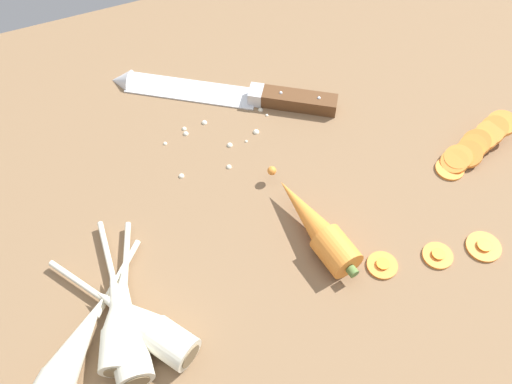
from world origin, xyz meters
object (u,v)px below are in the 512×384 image
at_px(carrot_slice_stack, 475,145).
at_px(parsnip_mid_right, 70,358).
at_px(carrot_slice_stray_near, 438,255).
at_px(carrot_slice_stray_far, 484,246).
at_px(parsnip_mid_left, 141,322).
at_px(parsnip_back, 121,317).
at_px(whole_carrot, 316,226).
at_px(chefs_knife, 218,92).
at_px(parsnip_front, 123,323).
at_px(carrot_slice_stray_mid, 382,265).

bearing_deg(carrot_slice_stack, parsnip_mid_right, -171.43).
relative_size(carrot_slice_stray_near, carrot_slice_stray_far, 0.86).
xyz_separation_m(parsnip_mid_left, carrot_slice_stack, (0.49, 0.08, -0.01)).
height_order(parsnip_mid_left, carrot_slice_stack, parsnip_mid_left).
bearing_deg(carrot_slice_stack, parsnip_back, -173.08).
distance_m(parsnip_mid_right, carrot_slice_stray_far, 0.50).
distance_m(carrot_slice_stack, carrot_slice_stray_near, 0.18).
bearing_deg(whole_carrot, parsnip_mid_right, -171.21).
relative_size(chefs_knife, parsnip_front, 1.45).
bearing_deg(parsnip_mid_left, whole_carrot, 9.44).
distance_m(carrot_slice_stray_near, carrot_slice_stray_far, 0.06).
distance_m(parsnip_mid_left, parsnip_back, 0.02).
xyz_separation_m(chefs_knife, whole_carrot, (0.03, -0.28, 0.01)).
bearing_deg(parsnip_back, parsnip_front, -87.71).
relative_size(parsnip_mid_left, carrot_slice_stray_near, 5.00).
xyz_separation_m(chefs_knife, carrot_slice_stray_mid, (0.08, -0.35, -0.00)).
xyz_separation_m(parsnip_mid_left, parsnip_back, (-0.02, 0.01, 0.00)).
height_order(parsnip_back, carrot_slice_stray_far, parsnip_back).
xyz_separation_m(whole_carrot, parsnip_mid_right, (-0.31, -0.05, -0.00)).
height_order(parsnip_back, carrot_slice_stray_near, parsnip_back).
xyz_separation_m(parsnip_mid_left, parsnip_mid_right, (-0.08, -0.01, -0.00)).
xyz_separation_m(parsnip_mid_left, carrot_slice_stray_mid, (0.29, -0.03, -0.02)).
bearing_deg(carrot_slice_stray_mid, parsnip_mid_right, 176.56).
relative_size(parsnip_front, parsnip_mid_right, 1.14).
relative_size(whole_carrot, parsnip_mid_left, 0.98).
bearing_deg(chefs_knife, parsnip_mid_right, -131.05).
bearing_deg(parsnip_front, parsnip_mid_left, -21.72).
bearing_deg(carrot_slice_stray_far, parsnip_mid_right, 174.60).
bearing_deg(carrot_slice_stray_far, parsnip_mid_left, 172.28).
bearing_deg(parsnip_back, carrot_slice_stray_far, -9.27).
relative_size(parsnip_mid_left, parsnip_mid_right, 1.00).
height_order(parsnip_mid_left, parsnip_mid_right, same).
relative_size(parsnip_mid_right, parsnip_back, 1.00).
xyz_separation_m(parsnip_mid_right, carrot_slice_stray_near, (0.44, -0.04, -0.02)).
xyz_separation_m(whole_carrot, parsnip_mid_left, (-0.23, -0.04, -0.00)).
bearing_deg(parsnip_mid_left, carrot_slice_stray_near, -7.28).
distance_m(parsnip_mid_right, carrot_slice_stray_mid, 0.37).
relative_size(whole_carrot, parsnip_back, 0.98).
relative_size(parsnip_front, carrot_slice_stray_near, 5.72).
distance_m(chefs_knife, carrot_slice_stray_mid, 0.36).
distance_m(parsnip_front, carrot_slice_stray_mid, 0.31).
bearing_deg(carrot_slice_stray_near, chefs_knife, 113.03).
bearing_deg(carrot_slice_stray_far, parsnip_front, 171.65).
bearing_deg(parsnip_mid_right, parsnip_mid_left, 6.86).
bearing_deg(whole_carrot, carrot_slice_stack, 8.30).
bearing_deg(whole_carrot, chefs_knife, 95.76).
relative_size(whole_carrot, parsnip_mid_right, 0.98).
bearing_deg(parsnip_front, carrot_slice_stray_far, -8.35).
bearing_deg(carrot_slice_stray_mid, carrot_slice_stray_near, -11.44).
xyz_separation_m(carrot_slice_stray_near, carrot_slice_stray_mid, (-0.07, 0.01, 0.00)).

